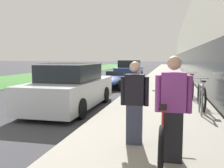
{
  "coord_description": "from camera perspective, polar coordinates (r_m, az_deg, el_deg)",
  "views": [
    {
      "loc": [
        5.17,
        -3.04,
        1.75
      ],
      "look_at": [
        1.09,
        14.5,
        -0.17
      ],
      "focal_mm": 40.0,
      "sensor_mm": 36.0,
      "label": 1
    }
  ],
  "objects": [
    {
      "name": "cruiser_bike_middle",
      "position": [
        10.47,
        17.63,
        -0.71
      ],
      "size": [
        0.52,
        1.78,
        0.97
      ],
      "color": "black",
      "rests_on": "sidewalk_slab"
    },
    {
      "name": "person_rider",
      "position": [
        3.91,
        13.79,
        -5.61
      ],
      "size": [
        0.55,
        0.21,
        1.62
      ],
      "color": "black",
      "rests_on": "sidewalk_slab"
    },
    {
      "name": "parked_sedan_curbside",
      "position": [
        8.7,
        -9.42,
        -0.94
      ],
      "size": [
        1.94,
        4.57,
        1.59
      ],
      "color": "silver",
      "rests_on": "ground"
    },
    {
      "name": "tandem_bicycle",
      "position": [
        4.37,
        11.66,
        -9.93
      ],
      "size": [
        0.52,
        2.9,
        0.93
      ],
      "color": "black",
      "rests_on": "sidewalk_slab"
    },
    {
      "name": "bike_rack_hoop",
      "position": [
        7.44,
        19.65,
        -2.6
      ],
      "size": [
        0.05,
        0.6,
        0.84
      ],
      "color": "gray",
      "rests_on": "sidewalk_slab"
    },
    {
      "name": "sidewalk_slab",
      "position": [
        24.1,
        12.35,
        1.98
      ],
      "size": [
        3.37,
        70.0,
        0.16
      ],
      "color": "gray",
      "rests_on": "ground"
    },
    {
      "name": "cruiser_bike_nearest",
      "position": [
        8.26,
        19.78,
        -2.64
      ],
      "size": [
        0.52,
        1.86,
        0.93
      ],
      "color": "black",
      "rests_on": "sidewalk_slab"
    },
    {
      "name": "vintage_roadster_curbside",
      "position": [
        14.49,
        0.19,
        0.73
      ],
      "size": [
        1.7,
        4.38,
        0.92
      ],
      "color": "navy",
      "rests_on": "ground"
    },
    {
      "name": "lawn_strip",
      "position": [
        30.52,
        -9.96,
        2.74
      ],
      "size": [
        6.36,
        70.0,
        0.03
      ],
      "color": "#3D7533",
      "rests_on": "ground"
    },
    {
      "name": "person_bystander",
      "position": [
        4.59,
        5.17,
        -4.34
      ],
      "size": [
        0.52,
        0.2,
        1.52
      ],
      "color": "#33384C",
      "rests_on": "sidewalk_slab"
    },
    {
      "name": "parked_sedan_far",
      "position": [
        20.63,
        3.99,
        3.15
      ],
      "size": [
        1.9,
        4.09,
        1.53
      ],
      "color": "navy",
      "rests_on": "ground"
    }
  ]
}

